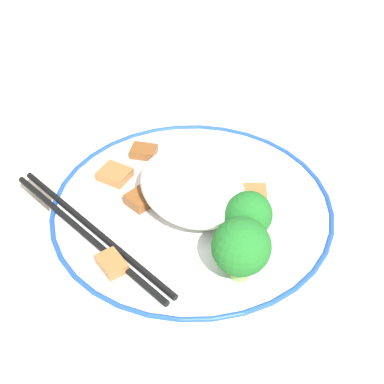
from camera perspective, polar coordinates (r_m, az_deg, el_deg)
ground_plane at (r=0.61m, az=-0.00°, el=-2.63°), size 3.00×3.00×0.00m
plate at (r=0.60m, az=-0.00°, el=-1.91°), size 0.27×0.27×0.02m
rice_mound at (r=0.58m, az=-0.15°, el=0.63°), size 0.11×0.09×0.05m
broccoli_back_left at (r=0.52m, az=4.40°, el=-4.94°), size 0.05×0.05×0.06m
broccoli_back_center at (r=0.55m, az=5.06°, el=-2.14°), size 0.04×0.04×0.05m
meat_near_front at (r=0.60m, az=5.03°, el=-0.29°), size 0.04×0.04×0.01m
meat_near_left at (r=0.63m, az=-2.42°, el=1.69°), size 0.04×0.04×0.01m
meat_near_right at (r=0.60m, az=-4.27°, el=-0.42°), size 0.03×0.04×0.01m
meat_near_back at (r=0.55m, az=-7.15°, el=-6.35°), size 0.03×0.02×0.01m
meat_on_rice_edge at (r=0.63m, az=-6.88°, el=1.57°), size 0.04×0.03×0.01m
meat_mid_left at (r=0.66m, az=-4.31°, el=3.62°), size 0.03×0.03×0.01m
chopsticks at (r=0.58m, az=-8.97°, el=-3.61°), size 0.21×0.03×0.01m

